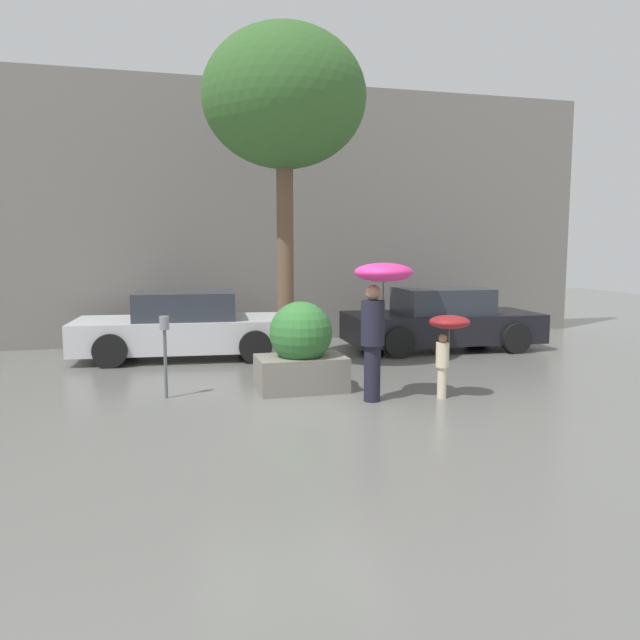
{
  "coord_description": "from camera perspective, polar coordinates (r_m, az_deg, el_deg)",
  "views": [
    {
      "loc": [
        -1.77,
        -8.19,
        2.28
      ],
      "look_at": [
        0.85,
        1.6,
        1.05
      ],
      "focal_mm": 35.0,
      "sensor_mm": 36.0,
      "label": 1
    }
  ],
  "objects": [
    {
      "name": "parking_meter",
      "position": [
        9.49,
        -14.01,
        -1.72
      ],
      "size": [
        0.14,
        0.14,
        1.23
      ],
      "color": "#595B60",
      "rests_on": "ground"
    },
    {
      "name": "ground_plane",
      "position": [
        8.68,
        -2.69,
        -8.31
      ],
      "size": [
        40.0,
        40.0,
        0.0
      ],
      "primitive_type": "plane",
      "color": "slate"
    },
    {
      "name": "parked_car_far",
      "position": [
        13.93,
        11.04,
        -0.08
      ],
      "size": [
        4.25,
        2.15,
        1.34
      ],
      "rotation": [
        0.0,
        0.0,
        1.53
      ],
      "color": "black",
      "rests_on": "ground"
    },
    {
      "name": "planter_box",
      "position": [
        9.75,
        -1.76,
        -2.69
      ],
      "size": [
        1.38,
        0.98,
        1.4
      ],
      "color": "gray",
      "rests_on": "ground"
    },
    {
      "name": "parked_car_near",
      "position": [
        12.94,
        -12.19,
        -0.63
      ],
      "size": [
        4.49,
        2.29,
        1.34
      ],
      "rotation": [
        0.0,
        0.0,
        1.48
      ],
      "color": "silver",
      "rests_on": "ground"
    },
    {
      "name": "person_child",
      "position": [
        9.37,
        11.58,
        -1.15
      ],
      "size": [
        0.61,
        0.61,
        1.25
      ],
      "rotation": [
        0.0,
        0.0,
        -0.41
      ],
      "color": "beige",
      "rests_on": "ground"
    },
    {
      "name": "street_tree",
      "position": [
        11.42,
        -3.29,
        19.41
      ],
      "size": [
        2.84,
        2.84,
        6.01
      ],
      "color": "brown",
      "rests_on": "ground"
    },
    {
      "name": "person_adult",
      "position": [
        9.01,
        5.42,
        1.86
      ],
      "size": [
        0.85,
        0.85,
        2.02
      ],
      "rotation": [
        0.0,
        0.0,
        -0.07
      ],
      "color": "#1E1E2D",
      "rests_on": "ground"
    },
    {
      "name": "building_facade",
      "position": [
        14.81,
        -8.21,
        9.64
      ],
      "size": [
        18.0,
        0.3,
        6.0
      ],
      "color": "gray",
      "rests_on": "ground"
    }
  ]
}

